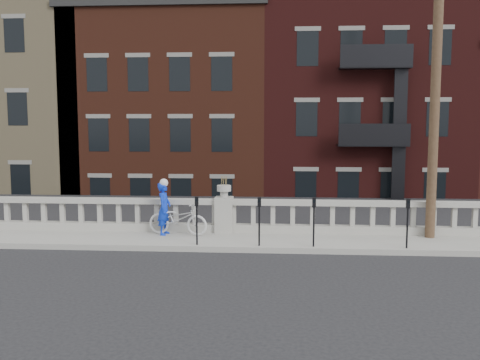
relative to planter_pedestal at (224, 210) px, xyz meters
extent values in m
plane|color=black|center=(0.00, -3.95, -0.83)|extent=(120.00, 120.00, 0.00)
cube|color=gray|center=(0.00, -0.95, -0.76)|extent=(32.00, 2.20, 0.15)
cube|color=gray|center=(0.00, 0.00, -0.56)|extent=(28.00, 0.34, 0.25)
cube|color=gray|center=(0.00, 0.00, 0.27)|extent=(28.00, 0.34, 0.16)
cube|color=gray|center=(0.00, 0.00, -0.13)|extent=(0.55, 0.55, 1.10)
cylinder|color=gray|center=(0.00, 0.00, 0.52)|extent=(0.24, 0.24, 0.20)
cylinder|color=gray|center=(0.00, 0.00, 0.70)|extent=(0.44, 0.44, 0.18)
cube|color=#605E59|center=(0.00, 0.35, -3.26)|extent=(36.00, 0.50, 5.15)
cube|color=black|center=(0.00, 22.00, -6.08)|extent=(80.00, 44.00, 0.50)
cube|color=#595651|center=(-2.00, 4.50, -3.83)|extent=(16.00, 7.00, 4.00)
cube|color=#471F14|center=(-4.00, 16.00, 1.17)|extent=(10.00, 14.00, 14.00)
cube|color=black|center=(-4.00, 16.00, 8.32)|extent=(10.30, 14.30, 0.30)
cube|color=#350F0E|center=(6.00, 16.00, 1.92)|extent=(10.00, 14.00, 15.50)
cube|color=black|center=(6.00, 16.00, 9.82)|extent=(10.30, 14.30, 0.30)
cylinder|color=#422D1E|center=(6.20, -0.35, 4.32)|extent=(0.28, 0.28, 10.00)
cylinder|color=black|center=(-0.58, -1.80, -0.13)|extent=(0.05, 0.05, 1.10)
cube|color=black|center=(-0.58, -1.80, 0.55)|extent=(0.10, 0.08, 0.26)
cube|color=black|center=(-0.58, -1.85, 0.59)|extent=(0.06, 0.01, 0.08)
cylinder|color=black|center=(1.16, -1.80, -0.13)|extent=(0.05, 0.05, 1.10)
cube|color=black|center=(1.16, -1.80, 0.55)|extent=(0.10, 0.08, 0.26)
cube|color=black|center=(1.16, -1.85, 0.59)|extent=(0.06, 0.01, 0.08)
cylinder|color=black|center=(2.66, -1.80, -0.13)|extent=(0.05, 0.05, 1.10)
cube|color=black|center=(2.66, -1.80, 0.55)|extent=(0.10, 0.08, 0.26)
cube|color=black|center=(2.66, -1.85, 0.59)|extent=(0.06, 0.01, 0.08)
cylinder|color=black|center=(5.18, -1.80, -0.13)|extent=(0.05, 0.05, 1.10)
cube|color=black|center=(5.18, -1.80, 0.55)|extent=(0.10, 0.08, 0.26)
cube|color=black|center=(5.18, -1.85, 0.59)|extent=(0.06, 0.01, 0.08)
imported|color=silver|center=(-1.37, -0.49, -0.19)|extent=(1.95, 0.98, 0.98)
imported|color=#0D2FCD|center=(-1.78, -0.49, 0.12)|extent=(0.45, 0.62, 1.61)
camera|label=1|loc=(1.65, -16.36, 2.75)|focal=40.00mm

